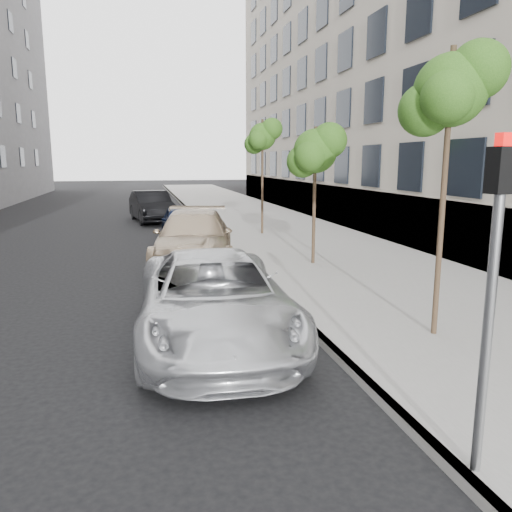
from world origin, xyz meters
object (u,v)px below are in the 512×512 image
object	(u,v)px
signal_pole	(493,270)
minivan	(214,299)
tree_mid	(316,151)
sedan_blue	(181,223)
suv	(194,239)
sedan_rear	(150,202)
sedan_black	(152,207)
tree_far	(263,137)
tree_near	(452,91)

from	to	relation	value
signal_pole	minivan	size ratio (longest dim) A/B	0.59
tree_mid	minivan	world-z (taller)	tree_mid
minivan	sedan_blue	size ratio (longest dim) A/B	1.41
suv	sedan_rear	bearing A→B (deg)	102.29
tree_mid	sedan_black	world-z (taller)	tree_mid
suv	signal_pole	bearing A→B (deg)	-72.84
tree_far	sedan_rear	world-z (taller)	tree_far
tree_near	sedan_rear	distance (m)	25.62
suv	sedan_blue	size ratio (longest dim) A/B	1.44
tree_far	sedan_rear	distance (m)	13.25
tree_far	sedan_blue	xyz separation A→B (m)	(-3.46, 0.11, -3.50)
tree_near	sedan_blue	world-z (taller)	tree_near
signal_pole	sedan_black	xyz separation A→B (m)	(-2.57, 23.17, -1.38)
signal_pole	sedan_blue	distance (m)	16.97
sedan_blue	suv	bearing A→B (deg)	-89.48
sedan_black	sedan_rear	world-z (taller)	sedan_black
minivan	tree_near	bearing A→B (deg)	-10.11
minivan	sedan_rear	size ratio (longest dim) A/B	1.33
signal_pole	suv	bearing A→B (deg)	91.38
tree_near	minivan	size ratio (longest dim) A/B	0.88
tree_mid	signal_pole	distance (m)	10.49
tree_near	minivan	world-z (taller)	tree_near
tree_mid	sedan_black	distance (m)	13.96
tree_near	sedan_black	distance (m)	20.27
tree_far	minivan	distance (m)	13.17
minivan	tree_mid	bearing A→B (deg)	57.96
signal_pole	sedan_blue	size ratio (longest dim) A/B	0.82
sedan_black	tree_near	bearing A→B (deg)	-85.81
sedan_blue	signal_pole	bearing A→B (deg)	-83.57
tree_mid	signal_pole	bearing A→B (deg)	-100.67
signal_pole	sedan_blue	xyz separation A→B (m)	(-1.53, 16.83, -1.52)
minivan	suv	distance (m)	6.74
tree_near	sedan_black	xyz separation A→B (m)	(-4.50, 19.44, -3.52)
sedan_rear	tree_near	bearing A→B (deg)	-83.47
suv	sedan_blue	world-z (taller)	suv
tree_near	suv	bearing A→B (deg)	114.84
tree_far	sedan_blue	bearing A→B (deg)	178.22
minivan	sedan_black	bearing A→B (deg)	94.55
tree_near	tree_mid	xyz separation A→B (m)	(0.00, 6.50, -0.85)
tree_near	sedan_rear	size ratio (longest dim) A/B	1.17
minivan	suv	size ratio (longest dim) A/B	0.98
tree_far	signal_pole	distance (m)	16.95
tree_mid	sedan_rear	xyz separation A→B (m)	(-4.48, 18.45, -2.87)
signal_pole	sedan_black	distance (m)	23.35
tree_far	sedan_blue	distance (m)	4.92
minivan	tree_far	bearing A→B (deg)	74.88
tree_near	tree_mid	distance (m)	6.56
minivan	suv	world-z (taller)	suv
tree_mid	sedan_blue	bearing A→B (deg)	117.61
suv	sedan_rear	xyz separation A→B (m)	(-0.95, 17.34, -0.22)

